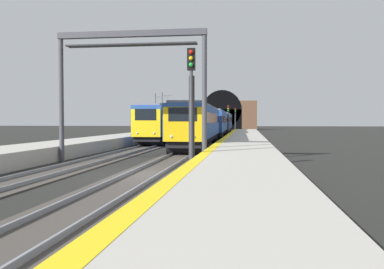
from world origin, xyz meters
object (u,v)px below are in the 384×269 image
object	(u,v)px
catenary_mast_far	(156,113)
railway_signal_far	(235,117)
railway_signal_mid	(228,118)
train_adjacent_platform	(182,122)
railway_signal_near	(191,98)
catenary_mast_near	(162,113)
train_main_approaching	(215,122)
overhead_signal_gantry	(131,64)

from	to	relation	value
catenary_mast_far	railway_signal_far	bearing A→B (deg)	-25.98
railway_signal_mid	railway_signal_far	xyz separation A→B (m)	(35.04, 0.00, 0.39)
train_adjacent_platform	railway_signal_far	xyz separation A→B (m)	(37.87, -6.25, 0.95)
railway_signal_near	train_adjacent_platform	bearing A→B (deg)	-170.05
catenary_mast_near	catenary_mast_far	xyz separation A→B (m)	(-5.40, -0.02, -0.27)
railway_signal_mid	catenary_mast_far	distance (m)	15.60
train_main_approaching	railway_signal_mid	distance (m)	2.20
catenary_mast_far	catenary_mast_near	bearing A→B (deg)	0.25
railway_signal_near	catenary_mast_near	xyz separation A→B (m)	(52.96, 12.67, 0.37)
railway_signal_near	catenary_mast_near	world-z (taller)	catenary_mast_near
railway_signal_mid	catenary_mast_far	world-z (taller)	catenary_mast_far
train_main_approaching	catenary_mast_near	bearing A→B (deg)	-145.99
railway_signal_near	railway_signal_far	xyz separation A→B (m)	(73.50, 0.00, -0.30)
railway_signal_far	train_adjacent_platform	bearing A→B (deg)	-9.37
railway_signal_far	overhead_signal_gantry	bearing A→B (deg)	-3.28
train_main_approaching	train_adjacent_platform	bearing A→B (deg)	-70.04
train_main_approaching	railway_signal_far	bearing A→B (deg)	176.32
catenary_mast_near	train_adjacent_platform	bearing A→B (deg)	-159.68
railway_signal_far	overhead_signal_gantry	xyz separation A→B (m)	(-69.94, 4.01, 2.49)
overhead_signal_gantry	catenary_mast_near	size ratio (longest dim) A/B	1.16
catenary_mast_far	overhead_signal_gantry	bearing A→B (deg)	-168.90
railway_signal_near	overhead_signal_gantry	world-z (taller)	overhead_signal_gantry
railway_signal_far	railway_signal_near	bearing A→B (deg)	0.00
railway_signal_mid	railway_signal_far	size ratio (longest dim) A/B	0.87
train_adjacent_platform	railway_signal_near	world-z (taller)	railway_signal_near
train_main_approaching	catenary_mast_near	world-z (taller)	catenary_mast_near
railway_signal_mid	catenary_mast_near	bearing A→B (deg)	-138.86
railway_signal_near	overhead_signal_gantry	size ratio (longest dim) A/B	0.67
railway_signal_far	catenary_mast_near	size ratio (longest dim) A/B	0.70
train_adjacent_platform	overhead_signal_gantry	size ratio (longest dim) A/B	4.48
catenary_mast_far	railway_signal_mid	bearing A→B (deg)	-125.73
railway_signal_mid	overhead_signal_gantry	world-z (taller)	overhead_signal_gantry
train_main_approaching	overhead_signal_gantry	bearing A→B (deg)	-4.66
train_main_approaching	railway_signal_far	size ratio (longest dim) A/B	11.16
railway_signal_mid	catenary_mast_near	distance (m)	19.28
railway_signal_far	catenary_mast_far	xyz separation A→B (m)	(-25.95, 12.64, 0.40)
railway_signal_far	catenary_mast_near	xyz separation A→B (m)	(-20.54, 12.67, 0.67)
railway_signal_near	railway_signal_mid	xyz separation A→B (m)	(38.46, 0.00, -0.69)
train_adjacent_platform	catenary_mast_far	distance (m)	13.60
railway_signal_mid	train_adjacent_platform	bearing A→B (deg)	-65.66
railway_signal_mid	railway_signal_far	distance (m)	35.05
railway_signal_mid	overhead_signal_gantry	xyz separation A→B (m)	(-34.89, 4.01, 2.88)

